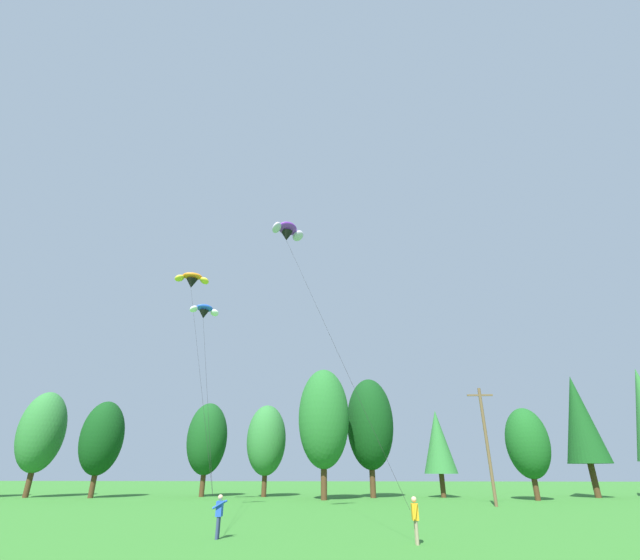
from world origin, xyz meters
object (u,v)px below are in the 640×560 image
object	(u,v)px
utility_pole	(487,441)
kite_flyer_mid	(415,516)
parafoil_kite_far_orange	(192,280)
parafoil_kite_high_blue_white	(204,311)
parafoil_kite_mid_purple	(287,232)
kite_flyer_near	(219,512)

from	to	relation	value
utility_pole	kite_flyer_mid	bearing A→B (deg)	-115.74
utility_pole	parafoil_kite_far_orange	distance (m)	29.90
utility_pole	parafoil_kite_high_blue_white	distance (m)	25.94
parafoil_kite_high_blue_white	parafoil_kite_mid_purple	distance (m)	9.80
utility_pole	kite_flyer_mid	xyz separation A→B (m)	(-9.31, -19.31, -3.90)
kite_flyer_near	kite_flyer_mid	distance (m)	8.29
kite_flyer_near	parafoil_kite_mid_purple	bearing A→B (deg)	76.04
kite_flyer_near	parafoil_kite_far_orange	distance (m)	25.55
parafoil_kite_far_orange	parafoil_kite_high_blue_white	bearing A→B (deg)	-54.74
kite_flyer_near	parafoil_kite_high_blue_white	xyz separation A→B (m)	(-5.64, 11.50, 13.45)
kite_flyer_mid	parafoil_kite_high_blue_white	xyz separation A→B (m)	(-13.85, 12.60, 13.46)
parafoil_kite_mid_purple	parafoil_kite_far_orange	size ratio (longest dim) A/B	1.00
kite_flyer_mid	parafoil_kite_mid_purple	size ratio (longest dim) A/B	0.09
utility_pole	kite_flyer_near	world-z (taller)	utility_pole
utility_pole	parafoil_kite_high_blue_white	xyz separation A→B (m)	(-23.16, -6.71, 9.56)
kite_flyer_mid	parafoil_kite_far_orange	bearing A→B (deg)	135.03
kite_flyer_near	kite_flyer_mid	bearing A→B (deg)	-7.58
utility_pole	parafoil_kite_far_orange	world-z (taller)	parafoil_kite_far_orange
parafoil_kite_mid_purple	parafoil_kite_far_orange	bearing A→B (deg)	138.05
kite_flyer_near	parafoil_kite_high_blue_white	size ratio (longest dim) A/B	0.13
kite_flyer_mid	parafoil_kite_mid_purple	world-z (taller)	parafoil_kite_mid_purple
kite_flyer_mid	parafoil_kite_far_orange	distance (m)	29.96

